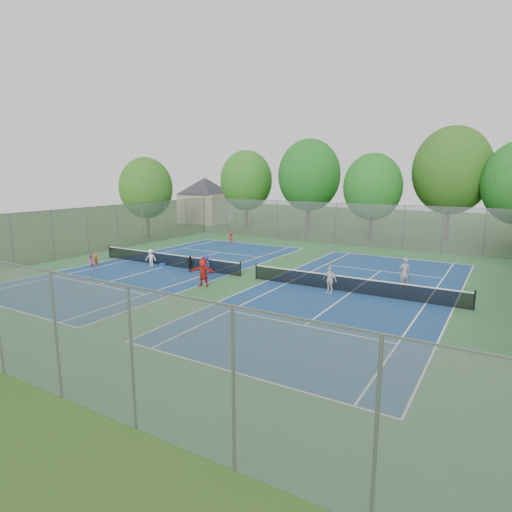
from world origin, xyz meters
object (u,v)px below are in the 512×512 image
at_px(net_right, 351,285).
at_px(ball_hopper, 205,270).
at_px(ball_crate, 163,265).
at_px(instructor, 404,273).
at_px(net_left, 168,260).

xyz_separation_m(net_right, ball_hopper, (-10.11, -0.66, -0.16)).
relative_size(ball_crate, instructor, 0.17).
distance_m(net_left, ball_crate, 0.59).
height_order(net_right, instructor, instructor).
height_order(ball_crate, instructor, instructor).
bearing_deg(net_left, ball_crate, -107.40).
xyz_separation_m(ball_hopper, instructor, (12.48, 3.34, 0.64)).
height_order(net_left, ball_hopper, net_left).
relative_size(net_right, ball_crate, 41.66).
bearing_deg(ball_hopper, net_left, 170.36).
relative_size(net_right, instructor, 6.88).
bearing_deg(instructor, ball_hopper, -24.56).
height_order(net_right, ball_hopper, net_right).
relative_size(net_right, ball_hopper, 21.84).
bearing_deg(net_right, ball_crate, -178.08).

